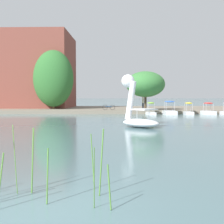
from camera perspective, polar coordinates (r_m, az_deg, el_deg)
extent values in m
plane|color=slate|center=(6.27, -14.23, -17.40)|extent=(686.43, 686.43, 0.00)
cube|color=slate|center=(46.42, -2.78, 0.51)|extent=(127.29, 18.46, 0.42)
ellipsoid|color=white|center=(21.54, 5.35, -2.05)|extent=(3.28, 3.33, 0.60)
cylinder|color=white|center=(22.08, 3.50, 2.19)|extent=(0.98, 1.00, 2.84)
sphere|color=white|center=(22.28, 3.00, 5.81)|extent=(1.35, 1.35, 0.96)
cone|color=yellow|center=(22.54, 2.28, 5.78)|extent=(0.82, 0.82, 0.53)
cube|color=white|center=(21.33, 5.85, 0.50)|extent=(2.06, 2.06, 0.08)
cylinder|color=silver|center=(21.85, 6.95, -0.32)|extent=(0.04, 0.04, 0.67)
cylinder|color=silver|center=(20.84, 4.69, -0.47)|extent=(0.04, 0.04, 0.67)
cube|color=white|center=(36.25, 7.27, -0.27)|extent=(1.04, 1.91, 0.32)
ellipsoid|color=#8CCC38|center=(36.20, 7.29, 1.68)|extent=(0.89, 0.99, 0.20)
cylinder|color=#B7B7BF|center=(36.53, 6.65, 0.85)|extent=(0.04, 0.04, 1.07)
cylinder|color=#B7B7BF|center=(36.66, 7.69, 0.85)|extent=(0.04, 0.04, 1.07)
cylinder|color=#B7B7BF|center=(35.78, 6.87, 0.81)|extent=(0.04, 0.04, 1.07)
cylinder|color=#B7B7BF|center=(35.91, 7.93, 0.81)|extent=(0.04, 0.04, 1.07)
cube|color=white|center=(36.83, 10.72, -0.13)|extent=(1.39, 2.37, 0.46)
ellipsoid|color=blue|center=(36.78, 10.74, 1.92)|extent=(1.25, 1.10, 0.20)
cylinder|color=#B7B7BF|center=(37.11, 9.84, 1.09)|extent=(0.04, 0.04, 1.09)
cylinder|color=#B7B7BF|center=(37.33, 11.32, 1.09)|extent=(0.04, 0.04, 1.09)
cylinder|color=#B7B7BF|center=(36.26, 10.12, 1.05)|extent=(0.04, 0.04, 1.09)
cylinder|color=#B7B7BF|center=(36.49, 11.64, 1.05)|extent=(0.04, 0.04, 1.09)
cube|color=white|center=(37.17, 14.11, -0.21)|extent=(0.94, 1.76, 0.37)
ellipsoid|color=yellow|center=(37.13, 14.13, 1.62)|extent=(0.88, 1.05, 0.20)
cylinder|color=#B7B7BF|center=(37.46, 13.46, 0.87)|extent=(0.04, 0.04, 1.00)
cylinder|color=#B7B7BF|center=(37.63, 14.48, 0.86)|extent=(0.04, 0.04, 1.00)
cylinder|color=#B7B7BF|center=(36.66, 13.76, 0.82)|extent=(0.04, 0.04, 1.00)
cylinder|color=#B7B7BF|center=(36.83, 14.80, 0.82)|extent=(0.04, 0.04, 1.00)
cube|color=white|center=(37.94, 17.54, -0.14)|extent=(1.39, 2.12, 0.44)
ellipsoid|color=red|center=(37.90, 17.57, 1.57)|extent=(1.14, 1.05, 0.20)
cylinder|color=#B7B7BF|center=(38.12, 16.73, 0.90)|extent=(0.04, 0.04, 0.91)
cylinder|color=#B7B7BF|center=(38.45, 17.93, 0.90)|extent=(0.04, 0.04, 0.91)
cylinder|color=#B7B7BF|center=(37.39, 17.18, 0.86)|extent=(0.04, 0.04, 0.91)
cylinder|color=#B7B7BF|center=(37.72, 18.39, 0.86)|extent=(0.04, 0.04, 0.91)
cylinder|color=#B7B7BF|center=(39.00, 20.14, 0.93)|extent=(0.04, 0.04, 1.09)
cylinder|color=#4C3823|center=(43.12, -10.89, 2.61)|extent=(0.35, 0.35, 3.08)
ellipsoid|color=#2D662D|center=(43.19, -10.92, 6.17)|extent=(6.83, 6.10, 7.83)
cylinder|color=#423323|center=(39.15, 6.27, 2.57)|extent=(0.30, 0.30, 3.03)
ellipsoid|color=#387538|center=(39.18, 6.28, 5.18)|extent=(7.07, 7.16, 3.27)
cube|color=black|center=(40.33, 5.81, 1.07)|extent=(0.22, 0.23, 0.89)
cube|color=beige|center=(40.31, 5.82, 2.17)|extent=(0.25, 0.26, 0.66)
sphere|color=tan|center=(40.30, 5.82, 2.82)|extent=(0.24, 0.24, 0.24)
torus|color=black|center=(39.40, 0.09, 0.87)|extent=(0.66, 0.10, 0.66)
torus|color=black|center=(39.31, -1.30, 0.87)|extent=(0.66, 0.10, 0.66)
cube|color=#1E59A5|center=(39.35, -0.61, 1.03)|extent=(0.86, 0.12, 0.04)
cylinder|color=#1E59A5|center=(39.33, -0.88, 1.16)|extent=(0.03, 0.03, 0.28)
cube|color=brown|center=(51.29, -17.80, 7.24)|extent=(18.62, 11.91, 11.44)
cylinder|color=#4C7F33|center=(6.74, -1.99, -9.37)|extent=(0.12, 0.09, 1.47)
cylinder|color=#4C7F33|center=(6.02, -0.51, -13.84)|extent=(0.09, 0.15, 0.86)
cylinder|color=#4C7F33|center=(6.01, -3.35, -12.19)|extent=(0.02, 0.10, 1.20)
cylinder|color=#4C7F33|center=(6.42, -11.97, -11.63)|extent=(0.05, 0.13, 1.12)
cylinder|color=#4C7F33|center=(6.38, -20.15, -12.02)|extent=(0.12, 0.18, 1.08)
cylinder|color=#4C7F33|center=(7.20, -14.62, -8.70)|extent=(0.05, 0.19, 1.45)
cylinder|color=#4C7F33|center=(7.24, -17.68, -8.36)|extent=(0.15, 0.17, 1.53)
cylinder|color=#4C7F33|center=(7.25, -3.64, -9.17)|extent=(0.10, 0.04, 1.30)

